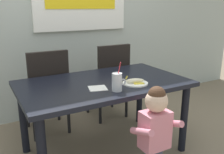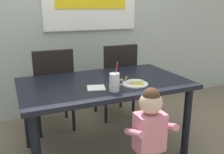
% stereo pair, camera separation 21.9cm
% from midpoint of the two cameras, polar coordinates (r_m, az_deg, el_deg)
% --- Properties ---
extents(ground_plane, '(24.00, 24.00, 0.00)m').
position_cam_midpoint_polar(ground_plane, '(2.58, -4.34, -16.69)').
color(ground_plane, '#7A6B56').
extents(back_wall, '(6.40, 0.17, 2.90)m').
position_cam_midpoint_polar(back_wall, '(3.29, -13.98, 16.55)').
color(back_wall, '#ADB7B2').
rests_on(back_wall, ground).
extents(dining_table, '(1.53, 0.90, 0.73)m').
position_cam_midpoint_polar(dining_table, '(2.30, -4.67, -3.25)').
color(dining_table, black).
rests_on(dining_table, ground).
extents(dining_chair_left, '(0.44, 0.44, 0.96)m').
position_cam_midpoint_polar(dining_chair_left, '(2.80, -17.00, -2.43)').
color(dining_chair_left, black).
rests_on(dining_chair_left, ground).
extents(dining_chair_right, '(0.44, 0.44, 0.96)m').
position_cam_midpoint_polar(dining_chair_right, '(3.08, -2.62, -0.07)').
color(dining_chair_right, black).
rests_on(dining_chair_right, ground).
extents(toddler_standing, '(0.33, 0.24, 0.84)m').
position_cam_midpoint_polar(toddler_standing, '(1.90, 6.71, -11.20)').
color(toddler_standing, '#3F4760').
rests_on(toddler_standing, ground).
extents(milk_cup, '(0.13, 0.09, 0.25)m').
position_cam_midpoint_polar(milk_cup, '(2.00, -1.95, -1.45)').
color(milk_cup, silver).
rests_on(milk_cup, dining_table).
extents(snack_plate, '(0.23, 0.23, 0.01)m').
position_cam_midpoint_polar(snack_plate, '(2.20, 2.56, -1.50)').
color(snack_plate, white).
rests_on(snack_plate, dining_table).
extents(peeled_banana, '(0.18, 0.13, 0.07)m').
position_cam_midpoint_polar(peeled_banana, '(2.18, 2.48, -0.93)').
color(peeled_banana, '#F4EAC6').
rests_on(peeled_banana, snack_plate).
extents(paper_napkin, '(0.18, 0.18, 0.00)m').
position_cam_midpoint_polar(paper_napkin, '(2.09, -6.36, -2.64)').
color(paper_napkin, white).
rests_on(paper_napkin, dining_table).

